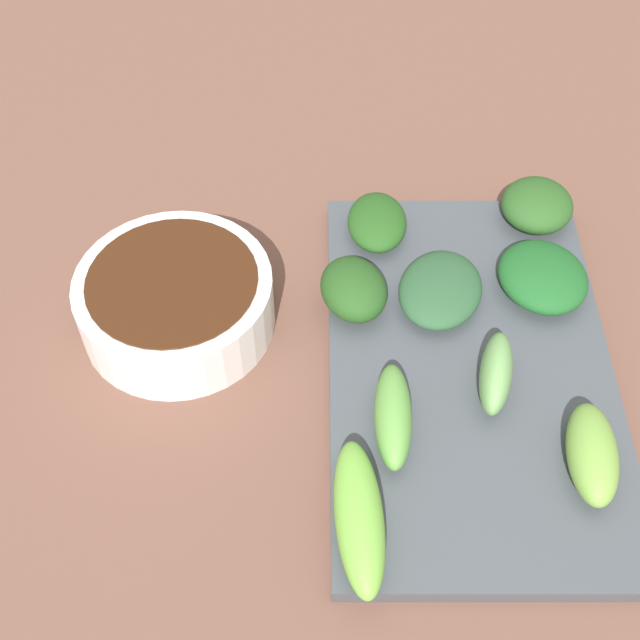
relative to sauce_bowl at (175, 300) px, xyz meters
The scene contains 12 objects.
tabletop 0.12m from the sauce_bowl, 18.23° to the right, with size 2.10×2.10×0.02m, color brown.
sauce_bowl is the anchor object (origin of this frame).
serving_plate 0.20m from the sauce_bowl, 12.68° to the right, with size 0.19×0.31×0.01m, color #454A51.
broccoli_stalk_0 0.20m from the sauce_bowl, 53.03° to the right, with size 0.03×0.10×0.03m, color #73BA42.
broccoli_leafy_1 0.25m from the sauce_bowl, ahead, with size 0.06×0.07×0.02m, color #1D5A25.
broccoli_stalk_2 0.29m from the sauce_bowl, 24.77° to the right, with size 0.03×0.07×0.03m, color #75A643.
broccoli_leafy_3 0.16m from the sauce_bowl, 28.63° to the left, with size 0.04×0.06×0.02m, color #24521C.
broccoli_stalk_4 0.17m from the sauce_bowl, 33.05° to the right, with size 0.02×0.07×0.03m, color #619F45.
broccoli_leafy_5 0.28m from the sauce_bowl, 19.26° to the left, with size 0.05×0.06×0.03m, color #295421.
broccoli_stalk_6 0.22m from the sauce_bowl, 16.78° to the right, with size 0.02×0.06×0.03m, color #6FA45A.
broccoli_leafy_7 0.18m from the sauce_bowl, ahead, with size 0.06×0.07×0.02m, color #2A5431.
broccoli_leafy_8 0.12m from the sauce_bowl, ahead, with size 0.04×0.06×0.03m, color #244E1D.
Camera 1 is at (-0.01, -0.33, 0.48)m, focal length 47.55 mm.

